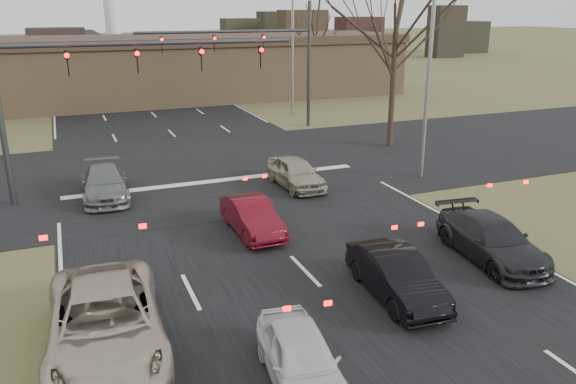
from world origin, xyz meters
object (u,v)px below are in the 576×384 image
at_px(building, 162,68).
at_px(mast_arm_near, 85,74).
at_px(car_charcoal_sedan, 492,239).
at_px(car_red_ahead, 252,217).
at_px(car_black_hatch, 396,276).
at_px(car_white_sedan, 302,359).
at_px(car_silver_suv, 105,322).
at_px(car_silver_ahead, 296,172).
at_px(streetlight_right_far, 290,37).
at_px(streetlight_right_near, 427,56).
at_px(mast_arm_far, 268,50).
at_px(car_grey_ahead, 105,183).

relative_size(building, mast_arm_near, 3.50).
relative_size(car_charcoal_sedan, car_red_ahead, 1.22).
height_order(car_black_hatch, car_charcoal_sedan, car_charcoal_sedan).
xyz_separation_m(car_white_sedan, car_red_ahead, (1.70, 8.35, 0.00)).
distance_m(building, car_silver_suv, 37.95).
relative_size(car_white_sedan, car_silver_ahead, 0.92).
distance_m(streetlight_right_far, car_silver_suv, 30.57).
distance_m(streetlight_right_near, streetlight_right_far, 17.01).
bearing_deg(building, car_black_hatch, -90.49).
bearing_deg(car_red_ahead, mast_arm_far, 66.74).
relative_size(streetlight_right_near, car_grey_ahead, 2.27).
distance_m(building, car_silver_ahead, 27.21).
bearing_deg(car_charcoal_sedan, car_silver_suv, -169.82).
xyz_separation_m(mast_arm_near, streetlight_right_far, (14.55, 14.00, 0.51)).
distance_m(mast_arm_far, car_grey_ahead, 15.92).
xyz_separation_m(streetlight_right_far, car_silver_suv, (-15.21, -26.07, -4.82)).
bearing_deg(car_charcoal_sedan, streetlight_right_far, 88.80).
bearing_deg(car_black_hatch, building, 93.89).
bearing_deg(car_silver_suv, building, 81.00).
height_order(mast_arm_far, car_silver_ahead, mast_arm_far).
xyz_separation_m(mast_arm_far, car_grey_ahead, (-11.14, -10.50, -4.38)).
bearing_deg(streetlight_right_far, car_charcoal_sedan, -97.88).
bearing_deg(car_red_ahead, car_white_sedan, -102.72).
bearing_deg(streetlight_right_far, building, 123.65).
relative_size(mast_arm_far, car_silver_suv, 2.01).
xyz_separation_m(car_silver_suv, car_white_sedan, (3.69, -2.76, -0.16)).
distance_m(car_red_ahead, car_silver_ahead, 5.59).
height_order(mast_arm_near, mast_arm_far, same).
bearing_deg(car_white_sedan, mast_arm_near, 108.90).
distance_m(streetlight_right_far, car_silver_ahead, 18.00).
relative_size(car_white_sedan, car_grey_ahead, 0.81).
bearing_deg(car_black_hatch, car_charcoal_sedan, 17.87).
bearing_deg(mast_arm_near, streetlight_right_far, 43.89).
relative_size(car_red_ahead, car_silver_ahead, 0.95).
distance_m(car_silver_suv, car_black_hatch, 7.58).
distance_m(building, car_grey_ahead, 26.51).
height_order(building, car_silver_ahead, building).
bearing_deg(car_silver_suv, streetlight_right_far, 62.75).
height_order(streetlight_right_near, car_red_ahead, streetlight_right_near).
distance_m(car_white_sedan, car_grey_ahead, 14.60).
bearing_deg(mast_arm_near, car_white_sedan, -78.47).
relative_size(car_charcoal_sedan, car_silver_ahead, 1.17).
distance_m(mast_arm_far, streetlight_right_far, 5.12).
height_order(streetlight_right_near, car_silver_ahead, streetlight_right_near).
bearing_deg(streetlight_right_far, car_white_sedan, -111.79).
bearing_deg(mast_arm_far, building, 105.58).
distance_m(mast_arm_far, car_white_sedan, 26.58).
distance_m(car_white_sedan, car_silver_ahead, 13.74).
bearing_deg(building, streetlight_right_far, -56.35).
xyz_separation_m(building, car_black_hatch, (-0.32, -37.35, -2.02)).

